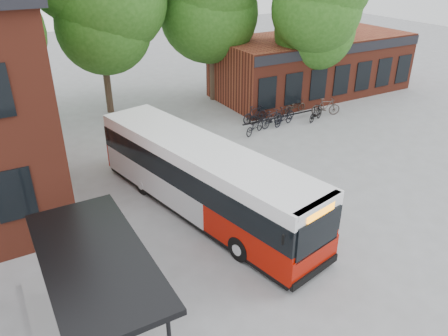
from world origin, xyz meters
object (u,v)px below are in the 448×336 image
city_bus (202,179)px  bicycle_4 (283,119)px  bicycle_0 (255,126)px  bicycle_extra_0 (326,107)px  bicycle_5 (284,114)px  bicycle_6 (295,106)px  bicycle_2 (261,117)px  bicycle_1 (255,114)px  bicycle_3 (272,119)px  bicycle_7 (316,113)px  bus_shelter (101,300)px

city_bus → bicycle_4: bearing=23.4°
bicycle_0 → bicycle_4: bicycle_0 is taller
bicycle_extra_0 → bicycle_0: bearing=115.4°
bicycle_extra_0 → bicycle_5: bearing=101.1°
bicycle_6 → bicycle_extra_0: (1.36, -1.35, 0.12)m
bicycle_2 → bicycle_1: bearing=55.4°
city_bus → bicycle_3: 9.90m
bicycle_7 → city_bus: bearing=94.6°
bicycle_6 → bicycle_1: bearing=90.9°
bus_shelter → bicycle_5: 18.13m
bicycle_3 → bicycle_0: bearing=91.1°
bicycle_5 → bicycle_6: bearing=-59.3°
city_bus → bicycle_0: bearing=30.6°
bicycle_3 → bicycle_5: (1.27, 0.52, -0.08)m
bicycle_5 → bicycle_7: (1.65, -0.99, 0.04)m
bicycle_4 → bicycle_6: bicycle_6 is taller
bicycle_7 → bicycle_extra_0: 1.26m
bicycle_4 → bus_shelter: bearing=112.8°
bicycle_4 → bicycle_extra_0: bearing=-103.3°
bicycle_1 → bicycle_4: (1.22, -1.24, -0.12)m
bicycle_3 → bicycle_5: 1.38m
bicycle_7 → bicycle_5: bearing=35.7°
bicycle_7 → bus_shelter: bearing=99.3°
bicycle_2 → city_bus: bearing=143.6°
bicycle_5 → bus_shelter: bearing=129.9°
city_bus → bicycle_4: city_bus is taller
bicycle_3 → bicycle_extra_0: (4.10, -0.02, 0.03)m
bicycle_1 → bicycle_2: 0.40m
bicycle_1 → bicycle_7: size_ratio=1.12×
city_bus → bicycle_0: 8.58m
bicycle_0 → bicycle_2: (1.26, 1.23, -0.04)m
bicycle_0 → bicycle_5: (2.74, 0.88, -0.00)m
bus_shelter → bicycle_7: size_ratio=4.39×
city_bus → bicycle_extra_0: 13.34m
bicycle_0 → bicycle_6: bearing=-92.9°
bus_shelter → bicycle_4: bus_shelter is taller
bicycle_3 → bicycle_4: bicycle_3 is taller
bicycle_2 → bicycle_7: (3.13, -1.34, 0.08)m
bicycle_1 → bicycle_4: size_ratio=1.13×
bicycle_0 → bicycle_6: bicycle_0 is taller
bicycle_6 → bicycle_7: size_ratio=1.03×
bus_shelter → bicycle_1: 17.20m
bicycle_6 → bicycle_extra_0: bearing=-137.4°
bicycle_1 → bicycle_extra_0: (4.57, -1.16, 0.02)m
bicycle_0 → bicycle_6: size_ratio=1.04×
bus_shelter → bicycle_extra_0: bus_shelter is taller
bicycle_4 → bicycle_5: 0.81m
bicycle_3 → bicycle_extra_0: bearing=-102.7°
city_bus → bicycle_3: (7.74, 6.12, -0.90)m
bicycle_5 → bicycle_0: bearing=109.6°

